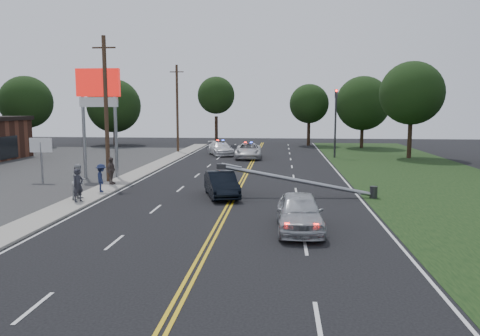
# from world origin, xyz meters

# --- Properties ---
(ground) EXTENTS (120.00, 120.00, 0.00)m
(ground) POSITION_xyz_m (0.00, 0.00, 0.00)
(ground) COLOR black
(ground) RESTS_ON ground
(sidewalk) EXTENTS (1.80, 70.00, 0.12)m
(sidewalk) POSITION_xyz_m (-8.40, 10.00, 0.06)
(sidewalk) COLOR gray
(sidewalk) RESTS_ON ground
(grass_verge) EXTENTS (12.00, 80.00, 0.01)m
(grass_verge) POSITION_xyz_m (13.50, 10.00, 0.01)
(grass_verge) COLOR black
(grass_verge) RESTS_ON ground
(centerline_yellow) EXTENTS (0.36, 80.00, 0.00)m
(centerline_yellow) POSITION_xyz_m (0.00, 10.00, 0.01)
(centerline_yellow) COLOR gold
(centerline_yellow) RESTS_ON ground
(pylon_sign) EXTENTS (3.20, 0.35, 8.00)m
(pylon_sign) POSITION_xyz_m (-10.50, 14.00, 6.00)
(pylon_sign) COLOR gray
(pylon_sign) RESTS_ON ground
(small_sign) EXTENTS (1.60, 0.14, 3.10)m
(small_sign) POSITION_xyz_m (-14.00, 12.00, 2.33)
(small_sign) COLOR gray
(small_sign) RESTS_ON ground
(traffic_signal) EXTENTS (0.28, 0.41, 7.05)m
(traffic_signal) POSITION_xyz_m (8.30, 30.00, 4.21)
(traffic_signal) COLOR #2D2D30
(traffic_signal) RESTS_ON ground
(fallen_streetlight) EXTENTS (9.36, 0.44, 1.91)m
(fallen_streetlight) POSITION_xyz_m (4.19, 8.00, 0.92)
(fallen_streetlight) COLOR #2D2D30
(fallen_streetlight) RESTS_ON ground
(utility_pole_mid) EXTENTS (1.60, 0.28, 10.00)m
(utility_pole_mid) POSITION_xyz_m (-9.20, 12.00, 5.08)
(utility_pole_mid) COLOR #382619
(utility_pole_mid) RESTS_ON ground
(utility_pole_far) EXTENTS (1.60, 0.28, 10.00)m
(utility_pole_far) POSITION_xyz_m (-9.20, 34.00, 5.08)
(utility_pole_far) COLOR #382619
(utility_pole_far) RESTS_ON ground
(tree_4) EXTENTS (6.79, 6.79, 9.28)m
(tree_4) POSITION_xyz_m (-30.62, 39.82, 5.87)
(tree_4) COLOR black
(tree_4) RESTS_ON ground
(tree_5) EXTENTS (7.34, 7.34, 9.07)m
(tree_5) POSITION_xyz_m (-20.32, 43.95, 5.40)
(tree_5) COLOR black
(tree_5) RESTS_ON ground
(tree_6) EXTENTS (5.10, 5.10, 9.39)m
(tree_6) POSITION_xyz_m (-6.26, 45.22, 6.81)
(tree_6) COLOR black
(tree_6) RESTS_ON ground
(tree_7) EXTENTS (5.32, 5.32, 8.35)m
(tree_7) POSITION_xyz_m (6.46, 45.41, 5.67)
(tree_7) COLOR black
(tree_7) RESTS_ON ground
(tree_8) EXTENTS (6.92, 6.92, 9.17)m
(tree_8) POSITION_xyz_m (13.10, 42.31, 5.71)
(tree_8) COLOR black
(tree_8) RESTS_ON ground
(tree_9) EXTENTS (6.43, 6.43, 9.86)m
(tree_9) POSITION_xyz_m (15.91, 30.24, 6.63)
(tree_9) COLOR black
(tree_9) RESTS_ON ground
(crashed_sedan) EXTENTS (2.75, 4.73, 1.47)m
(crashed_sedan) POSITION_xyz_m (-0.73, 7.69, 0.74)
(crashed_sedan) COLOR black
(crashed_sedan) RESTS_ON ground
(waiting_sedan) EXTENTS (2.03, 4.79, 1.61)m
(waiting_sedan) POSITION_xyz_m (3.55, 0.45, 0.81)
(waiting_sedan) COLOR #AEB2B7
(waiting_sedan) RESTS_ON ground
(emergency_a) EXTENTS (2.80, 5.71, 1.56)m
(emergency_a) POSITION_xyz_m (-0.62, 28.52, 0.78)
(emergency_a) COLOR silver
(emergency_a) RESTS_ON ground
(emergency_b) EXTENTS (3.74, 5.47, 1.47)m
(emergency_b) POSITION_xyz_m (-3.89, 31.44, 0.74)
(emergency_b) COLOR white
(emergency_b) RESTS_ON ground
(bystander_a) EXTENTS (0.67, 0.78, 1.81)m
(bystander_a) POSITION_xyz_m (-8.23, 4.96, 1.02)
(bystander_a) COLOR #282931
(bystander_a) RESTS_ON sidewalk
(bystander_b) EXTENTS (0.94, 1.10, 1.99)m
(bystander_b) POSITION_xyz_m (-8.50, 5.71, 1.12)
(bystander_b) COLOR #9FA0A3
(bystander_b) RESTS_ON sidewalk
(bystander_c) EXTENTS (1.02, 1.27, 1.71)m
(bystander_c) POSITION_xyz_m (-8.13, 8.00, 0.98)
(bystander_c) COLOR #1C2446
(bystander_c) RESTS_ON sidewalk
(bystander_d) EXTENTS (0.54, 1.10, 1.81)m
(bystander_d) POSITION_xyz_m (-8.54, 10.77, 1.02)
(bystander_d) COLOR #574B46
(bystander_d) RESTS_ON sidewalk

